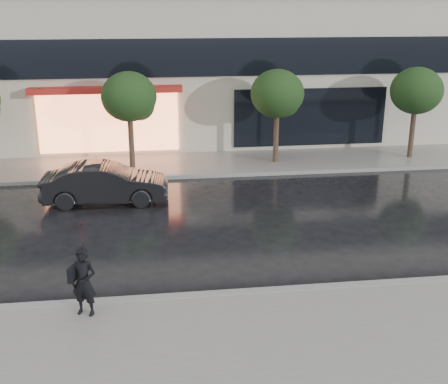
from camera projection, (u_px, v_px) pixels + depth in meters
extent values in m
plane|color=black|center=(244.00, 276.00, 14.13)|extent=(120.00, 120.00, 0.00)
cube|color=slate|center=(271.00, 349.00, 11.05)|extent=(60.00, 4.50, 0.12)
cube|color=slate|center=(205.00, 164.00, 23.73)|extent=(60.00, 3.50, 0.12)
cube|color=gray|center=(251.00, 293.00, 13.16)|extent=(60.00, 0.25, 0.14)
cube|color=gray|center=(209.00, 175.00, 22.08)|extent=(60.00, 0.25, 0.14)
cube|color=black|center=(200.00, 57.00, 23.95)|extent=(28.00, 0.12, 1.60)
cube|color=#FF8C59|center=(109.00, 122.00, 24.31)|extent=(6.00, 0.10, 2.60)
cube|color=#A71F19|center=(106.00, 90.00, 23.54)|extent=(6.40, 0.70, 0.25)
cube|color=black|center=(310.00, 117.00, 25.43)|extent=(7.00, 0.10, 2.60)
cylinder|color=#33261C|center=(131.00, 143.00, 22.79)|extent=(0.22, 0.22, 2.20)
ellipsoid|color=black|center=(129.00, 97.00, 22.18)|extent=(2.20, 2.20, 1.98)
sphere|color=black|center=(140.00, 106.00, 22.55)|extent=(1.20, 1.20, 1.20)
cylinder|color=#33261C|center=(276.00, 139.00, 23.53)|extent=(0.22, 0.22, 2.20)
ellipsoid|color=black|center=(277.00, 94.00, 22.92)|extent=(2.20, 2.20, 1.98)
sphere|color=black|center=(285.00, 102.00, 23.28)|extent=(1.20, 1.20, 1.20)
cylinder|color=#33261C|center=(412.00, 135.00, 24.26)|extent=(0.22, 0.22, 2.20)
ellipsoid|color=black|center=(417.00, 91.00, 23.65)|extent=(2.20, 2.20, 1.98)
sphere|color=black|center=(422.00, 99.00, 24.02)|extent=(1.20, 1.20, 1.20)
imported|color=black|center=(105.00, 183.00, 19.07)|extent=(4.26, 1.58, 1.39)
imported|color=black|center=(84.00, 282.00, 11.96)|extent=(0.65, 0.54, 1.54)
imported|color=#33090A|center=(82.00, 239.00, 11.63)|extent=(1.07, 1.08, 0.76)
cylinder|color=black|center=(84.00, 258.00, 11.77)|extent=(0.02, 0.02, 0.77)
cube|color=black|center=(72.00, 274.00, 11.90)|extent=(0.20, 0.31, 0.33)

